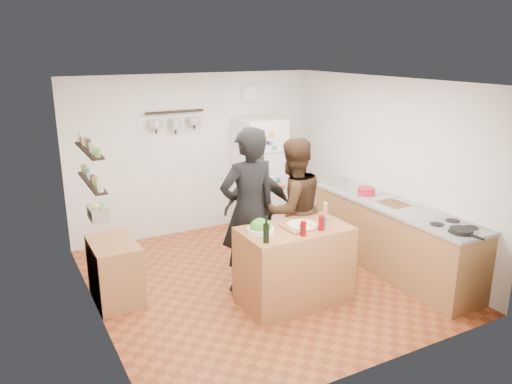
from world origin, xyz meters
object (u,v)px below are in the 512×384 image
person_left (248,211)px  side_table (115,271)px  person_center (292,209)px  red_bowl (366,191)px  fridge (259,174)px  counter_run (392,238)px  prep_island (294,265)px  wall_clock (250,94)px  salt_canister (323,222)px  wine_bottle (266,233)px  pepper_mill (325,213)px  salad_bowl (260,230)px  skillet (461,231)px  person_back (258,210)px

person_left → side_table: 1.71m
person_center → red_bowl: 1.23m
red_bowl → fridge: 1.93m
counter_run → red_bowl: bearing=95.7°
prep_island → wall_clock: size_ratio=4.17×
salt_canister → red_bowl: 1.46m
red_bowl → fridge: size_ratio=0.13×
red_bowl → wall_clock: (-0.70, 2.13, 1.18)m
fridge → wine_bottle: bearing=-117.3°
prep_island → person_center: 0.81m
pepper_mill → wall_clock: 2.95m
salad_bowl → salt_canister: 0.74m
wall_clock → person_left: bearing=-118.0°
wine_bottle → skillet: size_ratio=0.82×
person_left → person_center: bearing=-174.7°
red_bowl → wall_clock: 2.53m
salt_canister → salad_bowl: bearing=166.7°
pepper_mill → salt_canister: 0.23m
wine_bottle → salt_canister: bearing=7.1°
person_left → side_table: bearing=-20.8°
person_center → red_bowl: size_ratio=7.69×
red_bowl → pepper_mill: bearing=-153.0°
person_left → counter_run: size_ratio=0.77×
salad_bowl → red_bowl: bearing=15.9°
person_back → skillet: (1.38, -2.12, 0.16)m
salt_canister → wall_clock: (0.56, 2.86, 1.18)m
wine_bottle → skillet: 2.16m
pepper_mill → wine_bottle: bearing=-164.1°
salad_bowl → person_center: person_center is taller
prep_island → person_center: size_ratio=0.69×
salad_bowl → counter_run: bearing=1.7°
person_back → fridge: bearing=-101.5°
pepper_mill → side_table: 2.56m
salad_bowl → person_left: 0.46m
counter_run → skillet: 1.24m
skillet → person_center: bearing=126.3°
red_bowl → side_table: size_ratio=0.30×
pepper_mill → red_bowl: size_ratio=0.76×
wall_clock → salad_bowl: bearing=-115.4°
salad_bowl → wine_bottle: bearing=-106.5°
pepper_mill → fridge: fridge is taller
fridge → prep_island: bearing=-109.6°
salad_bowl → skillet: 2.21m
salt_canister → counter_run: 1.42m
red_bowl → person_center: bearing=-178.4°
wine_bottle → salt_canister: wine_bottle is taller
side_table → person_center: bearing=-11.3°
salad_bowl → side_table: (-1.41, 0.96, -0.57)m
salt_canister → person_center: person_center is taller
counter_run → fridge: fridge is taller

